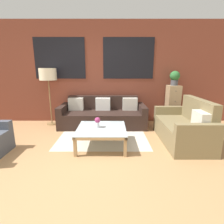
% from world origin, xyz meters
% --- Properties ---
extents(ground_plane, '(16.00, 16.00, 0.00)m').
position_xyz_m(ground_plane, '(0.00, 0.00, 0.00)').
color(ground_plane, '#AD7F51').
extents(wall_back_brick, '(8.40, 0.09, 2.80)m').
position_xyz_m(wall_back_brick, '(0.00, 2.44, 1.41)').
color(wall_back_brick, brown).
rests_on(wall_back_brick, ground_plane).
extents(rug, '(1.97, 1.69, 0.00)m').
position_xyz_m(rug, '(0.29, 1.21, 0.00)').
color(rug, beige).
rests_on(rug, ground_plane).
extents(couch_dark, '(2.27, 0.88, 0.78)m').
position_xyz_m(couch_dark, '(0.24, 1.95, 0.28)').
color(couch_dark, black).
rests_on(couch_dark, ground_plane).
extents(settee_vintage, '(0.80, 1.56, 0.92)m').
position_xyz_m(settee_vintage, '(2.01, 0.84, 0.31)').
color(settee_vintage, olive).
rests_on(settee_vintage, ground_plane).
extents(coffee_table, '(0.95, 0.95, 0.38)m').
position_xyz_m(coffee_table, '(0.29, 0.63, 0.33)').
color(coffee_table, silver).
rests_on(coffee_table, ground_plane).
extents(floor_lamp, '(0.45, 0.45, 1.54)m').
position_xyz_m(floor_lamp, '(-1.21, 2.08, 1.34)').
color(floor_lamp, olive).
rests_on(floor_lamp, ground_plane).
extents(drawer_cabinet, '(0.33, 0.39, 1.08)m').
position_xyz_m(drawer_cabinet, '(2.20, 2.18, 0.54)').
color(drawer_cabinet, tan).
rests_on(drawer_cabinet, ground_plane).
extents(potted_plant, '(0.26, 0.26, 0.39)m').
position_xyz_m(potted_plant, '(2.20, 2.18, 1.29)').
color(potted_plant, '#47474C').
rests_on(potted_plant, drawer_cabinet).
extents(flower_vase, '(0.11, 0.11, 0.21)m').
position_xyz_m(flower_vase, '(0.21, 0.67, 0.50)').
color(flower_vase, silver).
rests_on(flower_vase, coffee_table).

